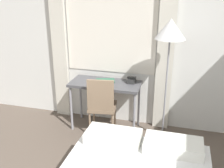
{
  "coord_description": "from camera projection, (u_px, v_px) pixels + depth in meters",
  "views": [
    {
      "loc": [
        0.72,
        -0.43,
        2.17
      ],
      "look_at": [
        -0.13,
        2.69,
        0.91
      ],
      "focal_mm": 42.0,
      "sensor_mm": 36.0,
      "label": 1
    }
  ],
  "objects": [
    {
      "name": "desk",
      "position": [
        105.0,
        88.0,
        3.97
      ],
      "size": [
        1.06,
        0.48,
        0.76
      ],
      "color": "#4C4C51",
      "rests_on": "ground_plane"
    },
    {
      "name": "wall_back_with_window",
      "position": [
        131.0,
        41.0,
        3.94
      ],
      "size": [
        5.65,
        0.13,
        2.7
      ],
      "color": "silver",
      "rests_on": "ground_plane"
    },
    {
      "name": "standing_lamp",
      "position": [
        170.0,
        37.0,
        3.34
      ],
      "size": [
        0.39,
        0.39,
        1.75
      ],
      "color": "#4C4C51",
      "rests_on": "ground_plane"
    },
    {
      "name": "desk_chair",
      "position": [
        102.0,
        103.0,
        3.86
      ],
      "size": [
        0.45,
        0.45,
        0.92
      ],
      "rotation": [
        0.0,
        0.0,
        0.15
      ],
      "color": "#8C7259",
      "rests_on": "ground_plane"
    },
    {
      "name": "telephone",
      "position": [
        132.0,
        80.0,
        3.93
      ],
      "size": [
        0.13,
        0.15,
        0.09
      ],
      "color": "#2D2D2D",
      "rests_on": "desk"
    },
    {
      "name": "book",
      "position": [
        105.0,
        81.0,
        3.99
      ],
      "size": [
        0.32,
        0.24,
        0.02
      ],
      "rotation": [
        0.0,
        0.0,
        0.3
      ],
      "color": "#33664C",
      "rests_on": "desk"
    }
  ]
}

